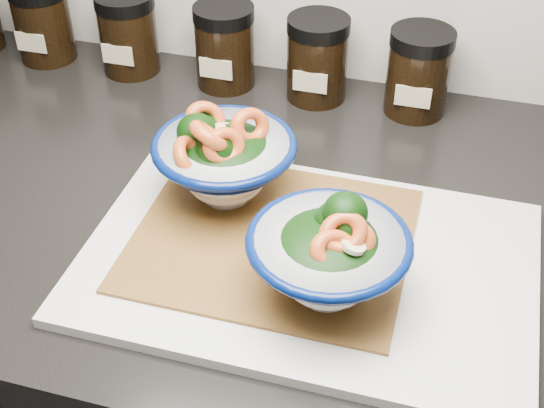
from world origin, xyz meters
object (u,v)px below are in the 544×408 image
(spice_jar_d, at_px, (225,46))
(bowl_right, at_px, (330,255))
(cutting_board, at_px, (308,262))
(bowl_left, at_px, (223,158))
(spice_jar_f, at_px, (418,72))
(spice_jar_b, at_px, (43,21))
(spice_jar_c, at_px, (128,33))
(spice_jar_e, at_px, (317,59))

(spice_jar_d, bearing_deg, bowl_right, -58.65)
(cutting_board, bearing_deg, spice_jar_d, 121.03)
(bowl_left, height_order, spice_jar_d, bowl_left)
(spice_jar_d, distance_m, spice_jar_f, 0.26)
(bowl_left, xyz_separation_m, spice_jar_b, (-0.36, 0.26, -0.01))
(bowl_right, height_order, spice_jar_c, bowl_right)
(cutting_board, xyz_separation_m, spice_jar_c, (-0.34, 0.33, 0.05))
(bowl_right, bearing_deg, spice_jar_e, 104.87)
(spice_jar_f, bearing_deg, spice_jar_c, 180.00)
(spice_jar_c, bearing_deg, spice_jar_d, 0.00)
(spice_jar_c, distance_m, spice_jar_d, 0.14)
(spice_jar_b, height_order, spice_jar_f, same)
(spice_jar_d, bearing_deg, spice_jar_e, 0.00)
(cutting_board, distance_m, spice_jar_c, 0.47)
(cutting_board, bearing_deg, spice_jar_b, 145.17)
(bowl_left, height_order, spice_jar_f, bowl_left)
(bowl_right, bearing_deg, spice_jar_c, 134.68)
(spice_jar_b, bearing_deg, bowl_right, -36.66)
(bowl_left, bearing_deg, spice_jar_b, 144.31)
(spice_jar_b, bearing_deg, bowl_left, -35.69)
(spice_jar_e, bearing_deg, bowl_left, -99.45)
(bowl_right, distance_m, spice_jar_d, 0.44)
(spice_jar_b, xyz_separation_m, spice_jar_f, (0.53, 0.00, 0.00))
(spice_jar_d, bearing_deg, spice_jar_f, 0.00)
(spice_jar_b, xyz_separation_m, spice_jar_e, (0.40, 0.00, 0.00))
(spice_jar_e, bearing_deg, spice_jar_b, 180.00)
(spice_jar_b, bearing_deg, spice_jar_e, 0.00)
(spice_jar_b, bearing_deg, spice_jar_f, 0.00)
(bowl_left, bearing_deg, cutting_board, -31.95)
(bowl_left, xyz_separation_m, spice_jar_e, (0.04, 0.26, -0.01))
(bowl_left, xyz_separation_m, bowl_right, (0.14, -0.12, -0.00))
(spice_jar_c, xyz_separation_m, spice_jar_e, (0.27, 0.00, 0.00))
(bowl_right, xyz_separation_m, spice_jar_d, (-0.23, 0.37, -0.01))
(bowl_left, bearing_deg, spice_jar_e, 80.55)
(spice_jar_c, bearing_deg, spice_jar_e, 0.00)
(spice_jar_b, xyz_separation_m, spice_jar_c, (0.13, 0.00, 0.00))
(spice_jar_b, xyz_separation_m, spice_jar_d, (0.27, 0.00, 0.00))
(bowl_right, height_order, spice_jar_d, bowl_right)
(bowl_right, relative_size, spice_jar_c, 1.35)
(cutting_board, xyz_separation_m, spice_jar_d, (-0.20, 0.33, 0.05))
(spice_jar_b, bearing_deg, spice_jar_c, 0.00)
(spice_jar_c, relative_size, spice_jar_e, 1.00)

